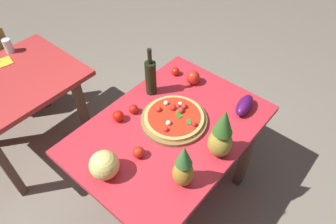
# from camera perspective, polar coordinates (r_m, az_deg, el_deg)

# --- Properties ---
(ground_plane) EXTENTS (10.00, 10.00, 0.00)m
(ground_plane) POSITION_cam_1_polar(r_m,az_deg,el_deg) (2.52, 0.32, -13.74)
(ground_plane) COLOR gray
(display_table) EXTENTS (1.24, 0.88, 0.73)m
(display_table) POSITION_cam_1_polar(r_m,az_deg,el_deg) (1.99, 0.39, -4.58)
(display_table) COLOR brown
(display_table) RESTS_ON ground_plane
(background_table) EXTENTS (1.02, 0.78, 0.73)m
(background_table) POSITION_cam_1_polar(r_m,az_deg,el_deg) (2.58, -27.28, 3.23)
(background_table) COLOR brown
(background_table) RESTS_ON ground_plane
(pizza_board) EXTENTS (0.43, 0.43, 0.02)m
(pizza_board) POSITION_cam_1_polar(r_m,az_deg,el_deg) (1.95, 1.12, -1.45)
(pizza_board) COLOR olive
(pizza_board) RESTS_ON display_table
(pizza) EXTENTS (0.38, 0.38, 0.06)m
(pizza) POSITION_cam_1_polar(r_m,az_deg,el_deg) (1.93, 1.16, -0.81)
(pizza) COLOR #E3AB5D
(pizza) RESTS_ON pizza_board
(wine_bottle) EXTENTS (0.08, 0.08, 0.36)m
(wine_bottle) POSITION_cam_1_polar(r_m,az_deg,el_deg) (2.06, -3.25, 6.56)
(wine_bottle) COLOR black
(wine_bottle) RESTS_ON display_table
(pineapple_left) EXTENTS (0.11, 0.11, 0.31)m
(pineapple_left) POSITION_cam_1_polar(r_m,az_deg,el_deg) (1.58, 2.88, -10.37)
(pineapple_left) COLOR #B2892E
(pineapple_left) RESTS_ON display_table
(pineapple_right) EXTENTS (0.14, 0.14, 0.36)m
(pineapple_right) POSITION_cam_1_polar(r_m,az_deg,el_deg) (1.70, 9.95, -4.39)
(pineapple_right) COLOR #AC9137
(pineapple_right) RESTS_ON display_table
(melon) EXTENTS (0.16, 0.16, 0.16)m
(melon) POSITION_cam_1_polar(r_m,az_deg,el_deg) (1.69, -11.85, -9.68)
(melon) COLOR #EDDD75
(melon) RESTS_ON display_table
(bell_pepper) EXTENTS (0.10, 0.10, 0.11)m
(bell_pepper) POSITION_cam_1_polar(r_m,az_deg,el_deg) (2.20, 4.71, 6.44)
(bell_pepper) COLOR red
(bell_pepper) RESTS_ON display_table
(eggplant) EXTENTS (0.21, 0.12, 0.09)m
(eggplant) POSITION_cam_1_polar(r_m,az_deg,el_deg) (2.05, 14.12, 1.24)
(eggplant) COLOR #4D1153
(eggplant) RESTS_ON display_table
(tomato_near_board) EXTENTS (0.07, 0.07, 0.07)m
(tomato_near_board) POSITION_cam_1_polar(r_m,az_deg,el_deg) (1.96, -9.32, -0.76)
(tomato_near_board) COLOR red
(tomato_near_board) RESTS_ON display_table
(tomato_beside_pepper) EXTENTS (0.06, 0.06, 0.06)m
(tomato_beside_pepper) POSITION_cam_1_polar(r_m,az_deg,el_deg) (2.00, -6.48, 0.55)
(tomato_beside_pepper) COLOR red
(tomato_beside_pepper) RESTS_ON display_table
(tomato_at_corner) EXTENTS (0.06, 0.06, 0.06)m
(tomato_at_corner) POSITION_cam_1_polar(r_m,az_deg,el_deg) (2.27, 1.39, 7.62)
(tomato_at_corner) COLOR red
(tomato_at_corner) RESTS_ON display_table
(tomato_by_bottle) EXTENTS (0.07, 0.07, 0.07)m
(tomato_by_bottle) POSITION_cam_1_polar(r_m,az_deg,el_deg) (1.77, -5.57, -7.49)
(tomato_by_bottle) COLOR red
(tomato_by_bottle) RESTS_ON display_table
(drinking_glass_water) EXTENTS (0.07, 0.07, 0.11)m
(drinking_glass_water) POSITION_cam_1_polar(r_m,az_deg,el_deg) (2.80, -27.76, 10.91)
(drinking_glass_water) COLOR silver
(drinking_glass_water) RESTS_ON background_table
(napkin_folded) EXTENTS (0.16, 0.15, 0.01)m
(napkin_folded) POSITION_cam_1_polar(r_m,az_deg,el_deg) (2.73, -28.60, 8.11)
(napkin_folded) COLOR yellow
(napkin_folded) RESTS_ON background_table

